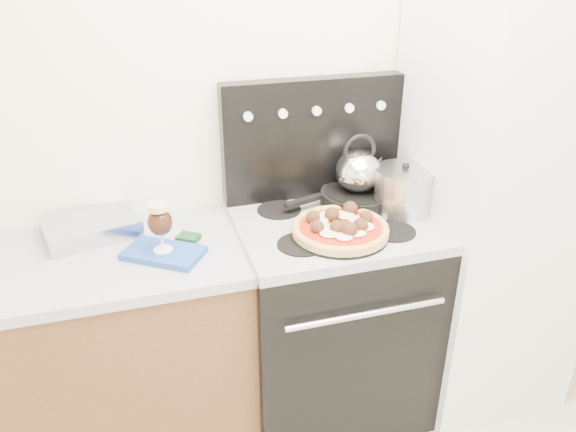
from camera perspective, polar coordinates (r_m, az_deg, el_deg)
name	(u,v)px	position (r m, az deg, el deg)	size (l,w,h in m)	color
room_shell	(442,263)	(1.34, 15.41, -4.67)	(3.52, 3.01, 2.52)	beige
base_cabinet	(58,368)	(2.41, -22.29, -14.08)	(1.45, 0.60, 0.86)	brown
countertop	(35,268)	(2.16, -24.31, -4.87)	(1.48, 0.63, 0.04)	#AFAFB6
stove_body	(329,320)	(2.47, 4.24, -10.46)	(0.76, 0.65, 0.88)	black
cooktop	(333,225)	(2.22, 4.63, -0.93)	(0.76, 0.65, 0.04)	#ADADB2
backguard	(312,138)	(2.36, 2.48, 7.88)	(0.76, 0.08, 0.50)	black
fridge	(492,195)	(2.50, 20.04, 1.99)	(0.64, 0.68, 1.90)	silver
foil_sheet	(91,227)	(2.26, -19.39, -1.06)	(0.34, 0.25, 0.07)	silver
oven_mitt	(164,253)	(2.05, -12.52, -3.70)	(0.27, 0.16, 0.02)	#2248A9
beer_glass	(161,227)	(2.00, -12.81, -1.11)	(0.09, 0.09, 0.19)	black
pizza_pan	(340,234)	(2.10, 5.31, -1.86)	(0.36, 0.36, 0.01)	black
pizza	(340,227)	(2.09, 5.34, -1.11)	(0.36, 0.36, 0.05)	tan
skillet	(357,197)	(2.36, 7.01, 1.90)	(0.30, 0.30, 0.05)	black
tea_kettle	(359,168)	(2.31, 7.19, 4.85)	(0.19, 0.19, 0.21)	silver
stock_pot	(403,191)	(2.30, 11.63, 2.48)	(0.23, 0.23, 0.17)	#B3B3B3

